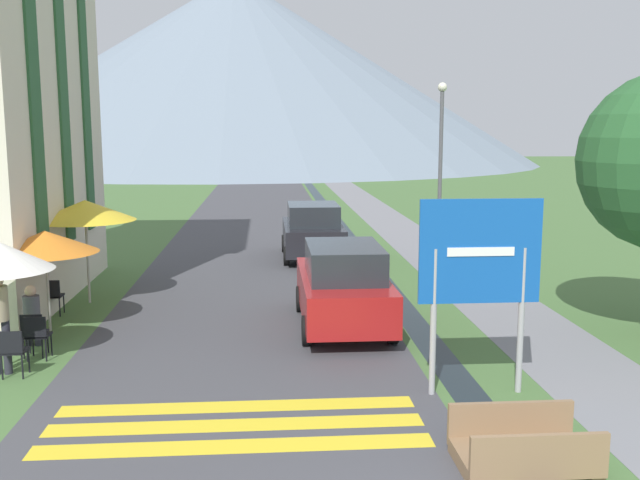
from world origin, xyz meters
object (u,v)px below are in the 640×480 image
(parked_car_near, at_px, (343,286))
(parked_car_far, at_px, (313,231))
(cafe_umbrella_middle_orange, at_px, (45,242))
(person_seated_far, at_px, (32,312))
(streetlamp, at_px, (441,160))
(footbridge, at_px, (524,449))
(road_sign, at_px, (480,267))
(cafe_chair_near_left, at_px, (37,333))
(cafe_chair_nearest, at_px, (13,349))
(cafe_umbrella_rear_yellow, at_px, (85,210))
(cafe_chair_far_right, at_px, (52,294))
(cafe_chair_near_right, at_px, (34,331))

(parked_car_near, relative_size, parked_car_far, 1.09)
(cafe_umbrella_middle_orange, bearing_deg, person_seated_far, -90.95)
(cafe_umbrella_middle_orange, distance_m, streetlamp, 12.03)
(person_seated_far, bearing_deg, footbridge, -35.97)
(parked_car_far, distance_m, streetlamp, 4.77)
(road_sign, xyz_separation_m, cafe_umbrella_middle_orange, (-7.97, 4.23, -0.17))
(footbridge, bearing_deg, cafe_chair_near_left, 147.50)
(road_sign, xyz_separation_m, footbridge, (-0.13, -2.52, -1.86))
(person_seated_far, distance_m, streetlamp, 12.84)
(parked_car_near, height_order, cafe_chair_near_left, parked_car_near)
(parked_car_near, height_order, cafe_chair_nearest, parked_car_near)
(cafe_umbrella_rear_yellow, bearing_deg, cafe_chair_far_right, -113.32)
(road_sign, height_order, parked_car_near, road_sign)
(road_sign, bearing_deg, cafe_chair_near_right, 162.59)
(cafe_chair_near_right, bearing_deg, parked_car_far, 44.36)
(cafe_umbrella_middle_orange, xyz_separation_m, person_seated_far, (-0.02, -1.04, -1.24))
(cafe_chair_nearest, distance_m, cafe_umbrella_middle_orange, 3.24)
(cafe_umbrella_middle_orange, bearing_deg, cafe_chair_nearest, -85.14)
(cafe_chair_near_left, distance_m, cafe_chair_near_right, 0.21)
(streetlamp, bearing_deg, cafe_chair_near_left, -138.24)
(cafe_umbrella_rear_yellow, bearing_deg, road_sign, -40.83)
(parked_car_far, relative_size, cafe_chair_nearest, 4.62)
(road_sign, bearing_deg, cafe_umbrella_rear_yellow, 139.17)
(parked_car_near, distance_m, cafe_umbrella_rear_yellow, 6.70)
(cafe_chair_near_right, xyz_separation_m, person_seated_far, (-0.27, 0.77, 0.16))
(cafe_chair_nearest, height_order, cafe_chair_near_left, same)
(cafe_chair_nearest, xyz_separation_m, cafe_chair_far_right, (-0.53, 4.15, 0.00))
(footbridge, distance_m, cafe_chair_near_right, 9.07)
(cafe_chair_far_right, distance_m, cafe_umbrella_middle_orange, 1.89)
(road_sign, distance_m, parked_car_far, 12.52)
(road_sign, height_order, cafe_chair_far_right, road_sign)
(road_sign, height_order, streetlamp, streetlamp)
(parked_car_near, bearing_deg, cafe_chair_near_left, -162.86)
(cafe_chair_near_right, bearing_deg, parked_car_near, 0.36)
(cafe_chair_far_right, relative_size, person_seated_far, 0.70)
(cafe_umbrella_middle_orange, bearing_deg, road_sign, -27.97)
(cafe_chair_far_right, height_order, cafe_umbrella_rear_yellow, cafe_umbrella_rear_yellow)
(parked_car_far, bearing_deg, cafe_chair_nearest, -118.12)
(cafe_umbrella_middle_orange, height_order, streetlamp, streetlamp)
(cafe_chair_far_right, bearing_deg, parked_car_near, -26.63)
(parked_car_near, height_order, cafe_chair_near_right, parked_car_near)
(parked_car_near, height_order, streetlamp, streetlamp)
(parked_car_far, bearing_deg, cafe_chair_near_right, -120.71)
(cafe_chair_nearest, height_order, cafe_chair_near_right, same)
(parked_car_near, distance_m, cafe_umbrella_middle_orange, 6.33)
(cafe_chair_far_right, bearing_deg, person_seated_far, -97.80)
(parked_car_near, xyz_separation_m, cafe_chair_nearest, (-6.00, -2.74, -0.40))
(cafe_chair_nearest, distance_m, cafe_chair_near_left, 0.94)
(parked_car_far, distance_m, cafe_umbrella_middle_orange, 10.20)
(footbridge, xyz_separation_m, person_seated_far, (-7.86, 5.71, 0.45))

